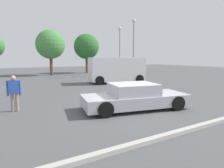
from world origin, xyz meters
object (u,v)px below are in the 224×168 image
van_white (116,69)px  light_post_near (120,42)px  light_post_mid (134,38)px  dog (181,97)px  sedan_foreground (134,97)px  pedestrian (14,90)px

van_white → light_post_near: bearing=-110.9°
van_white → light_post_mid: bearing=-126.2°
dog → van_white: (1.30, 8.30, 0.96)m
sedan_foreground → light_post_near: (11.62, 18.89, 4.05)m
sedan_foreground → dog: bearing=9.5°
dog → sedan_foreground: bearing=75.7°
van_white → pedestrian: (-8.85, -5.80, -0.31)m
sedan_foreground → light_post_near: size_ratio=0.73×
sedan_foreground → van_white: van_white is taller
light_post_near → light_post_mid: light_post_near is taller
sedan_foreground → pedestrian: (-4.64, 2.33, 0.38)m
dog → light_post_near: light_post_near is taller
pedestrian → light_post_mid: size_ratio=0.23×
pedestrian → light_post_mid: light_post_mid is taller
dog → light_post_near: size_ratio=0.09×
light_post_near → light_post_mid: 6.77m
van_white → pedestrian: bearing=46.9°
van_white → light_post_near: size_ratio=0.76×
pedestrian → light_post_near: size_ratio=0.23×
sedan_foreground → dog: 2.93m
dog → light_post_mid: light_post_mid is taller
light_post_mid → sedan_foreground: bearing=-126.9°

